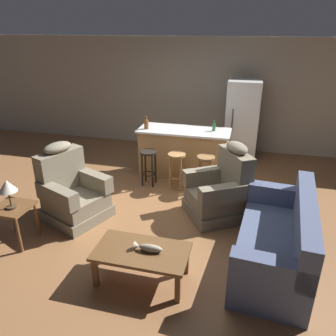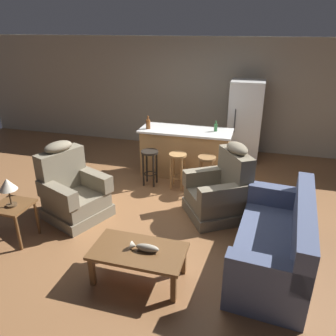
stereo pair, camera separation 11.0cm
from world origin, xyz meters
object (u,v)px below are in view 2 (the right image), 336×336
at_px(end_table, 13,211).
at_px(bar_stool_left, 150,161).
at_px(recliner_near_lamp, 72,191).
at_px(bottle_short_amber, 216,127).
at_px(bottle_tall_green, 148,124).
at_px(table_lamp, 8,186).
at_px(bar_stool_middle, 178,164).
at_px(fish_figurine, 145,248).
at_px(kitchen_island, 185,152).
at_px(refrigerator, 245,121).
at_px(recliner_near_island, 221,191).
at_px(bar_stool_right, 206,168).
at_px(coffee_table, 138,254).
at_px(couch, 277,243).

height_order(end_table, bar_stool_left, bar_stool_left).
bearing_deg(recliner_near_lamp, bottle_short_amber, 70.04).
bearing_deg(end_table, bottle_tall_green, 68.46).
relative_size(table_lamp, bar_stool_middle, 0.60).
xyz_separation_m(fish_figurine, bottle_tall_green, (-0.96, 2.98, 0.58)).
xyz_separation_m(recliner_near_lamp, kitchen_island, (1.36, 2.02, 0.06)).
distance_m(kitchen_island, bar_stool_left, 0.83).
xyz_separation_m(kitchen_island, bar_stool_middle, (-0.00, -0.63, -0.01)).
distance_m(bar_stool_middle, refrigerator, 2.15).
xyz_separation_m(fish_figurine, recliner_near_island, (0.66, 1.72, -0.04)).
height_order(end_table, kitchen_island, kitchen_island).
height_order(bar_stool_middle, bottle_tall_green, bottle_tall_green).
bearing_deg(kitchen_island, recliner_near_island, -57.26).
bearing_deg(table_lamp, kitchen_island, 58.12).
distance_m(recliner_near_island, bar_stool_left, 1.62).
relative_size(table_lamp, bar_stool_right, 0.60).
height_order(recliner_near_lamp, end_table, recliner_near_lamp).
relative_size(coffee_table, bar_stool_right, 1.62).
distance_m(recliner_near_island, end_table, 3.05).
height_order(fish_figurine, recliner_near_lamp, recliner_near_lamp).
distance_m(recliner_near_lamp, bar_stool_middle, 1.94).
distance_m(recliner_near_island, bar_stool_middle, 1.17).
relative_size(end_table, refrigerator, 0.32).
height_order(coffee_table, bar_stool_right, bar_stool_right).
distance_m(bar_stool_left, bar_stool_right, 1.07).
xyz_separation_m(recliner_near_lamp, bottle_short_amber, (1.93, 2.09, 0.60)).
distance_m(recliner_near_lamp, table_lamp, 1.03).
bearing_deg(table_lamp, recliner_near_lamp, 63.28).
xyz_separation_m(couch, table_lamp, (-3.49, -0.42, 0.53)).
bearing_deg(recliner_near_island, coffee_table, 34.85).
height_order(kitchen_island, bottle_short_amber, bottle_short_amber).
distance_m(recliner_near_lamp, bottle_tall_green, 2.09).
relative_size(end_table, kitchen_island, 0.31).
distance_m(bar_stool_middle, bar_stool_right, 0.54).
bearing_deg(bar_stool_middle, bar_stool_right, 0.00).
relative_size(end_table, bar_stool_left, 0.82).
bearing_deg(bar_stool_right, fish_figurine, -97.04).
bearing_deg(recliner_near_lamp, bar_stool_left, 82.33).
bearing_deg(recliner_near_lamp, recliner_near_island, 38.59).
xyz_separation_m(table_lamp, bar_stool_left, (1.23, 2.22, -0.40)).
height_order(couch, kitchen_island, kitchen_island).
relative_size(bar_stool_left, refrigerator, 0.39).
distance_m(coffee_table, refrigerator, 4.43).
height_order(recliner_near_lamp, bottle_short_amber, recliner_near_lamp).
distance_m(end_table, bar_stool_right, 3.20).
relative_size(coffee_table, bar_stool_middle, 1.62).
relative_size(recliner_near_lamp, bar_stool_middle, 1.76).
bearing_deg(bar_stool_middle, fish_figurine, -84.67).
distance_m(coffee_table, couch, 1.71).
xyz_separation_m(coffee_table, bar_stool_middle, (-0.15, 2.48, 0.11)).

